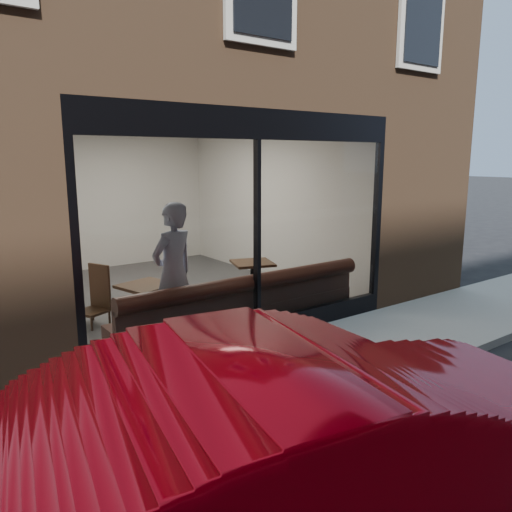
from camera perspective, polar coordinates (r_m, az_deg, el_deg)
ground at (r=5.83m, az=12.58°, el=-15.23°), size 120.00×120.00×0.00m
sidewalk_near at (r=6.46m, az=5.78°, el=-12.22°), size 40.00×2.00×0.01m
kerb_near at (r=5.78m, az=12.99°, el=-14.85°), size 40.00×0.10×0.12m
host_building_pier_right at (r=13.80m, az=-1.94°, el=7.21°), size 2.50×12.00×3.20m
host_building_backfill at (r=14.96m, az=-20.75°, el=6.81°), size 5.00×6.00×3.20m
cafe_floor at (r=9.63m, az=-10.34°, el=-4.30°), size 6.00×6.00×0.00m
cafe_ceiling at (r=9.31m, az=-11.04°, el=14.85°), size 6.00×6.00×0.00m
cafe_wall_back at (r=12.09m, az=-16.86°, el=6.16°), size 5.00×0.00×5.00m
cafe_wall_left at (r=8.57m, az=-25.87°, el=3.61°), size 0.00×6.00×6.00m
cafe_wall_right at (r=10.64m, az=1.56°, el=6.01°), size 0.00×6.00×6.00m
storefront_kick at (r=7.17m, az=0.13°, el=-8.52°), size 5.00×0.10×0.30m
storefront_header at (r=6.76m, az=0.15°, el=14.87°), size 5.00×0.10×0.40m
storefront_mullion at (r=6.82m, az=0.14°, el=2.62°), size 0.06×0.10×2.50m
storefront_glass at (r=6.80m, az=0.29°, el=2.59°), size 4.80×0.00×4.80m
banquette at (r=7.45m, az=-1.70°, el=-7.13°), size 4.00×0.55×0.45m
person at (r=7.02m, az=-9.42°, el=-1.95°), size 0.83×0.67×1.98m
cafe_table_left at (r=7.41m, az=-12.44°, el=-3.35°), size 0.83×0.83×0.04m
cafe_table_right at (r=8.77m, az=-0.39°, el=-0.81°), size 0.86×0.86×0.04m
cafe_chair_left at (r=8.12m, az=-18.24°, el=-6.04°), size 0.55×0.55×0.04m
wall_poster at (r=8.70m, az=-25.64°, el=2.51°), size 0.02×0.59×0.79m
parked_car at (r=3.24m, az=7.34°, el=-22.69°), size 4.91×2.44×1.55m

